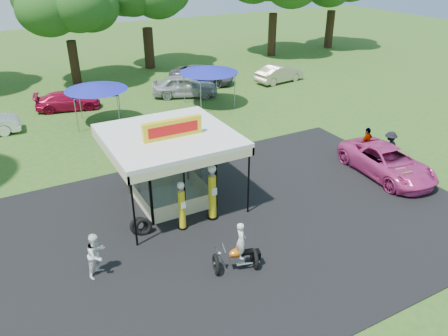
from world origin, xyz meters
The scene contains 20 objects.
ground centered at (0.00, 0.00, 0.00)m, with size 120.00×120.00×0.00m, color #2A581B.
asphalt_apron centered at (0.00, 2.00, 0.02)m, with size 20.00×14.00×0.04m, color black.
gas_station_kiosk centered at (-2.00, 4.99, 1.78)m, with size 5.40×5.40×4.18m.
gas_pump_left centered at (-2.49, 2.69, 1.06)m, with size 0.41×0.41×2.21m.
gas_pump_right centered at (-1.03, 2.78, 1.24)m, with size 0.48×0.48×2.59m.
motorcycle centered at (-1.71, -0.64, 0.80)m, with size 1.80×1.20×2.05m.
spare_tires centered at (-4.13, 3.15, 0.38)m, with size 0.93×0.60×0.78m.
a_frame_sign centered at (8.16, 0.67, 0.54)m, with size 0.63×0.62×1.07m.
kiosk_car centered at (-2.00, 7.20, 0.48)m, with size 1.13×2.82×0.96m, color yellow.
pink_sedan centered at (8.67, 2.14, 0.76)m, with size 2.51×5.44×1.51m, color #CF3885.
spectator_west centered at (-6.28, 1.51, 0.86)m, with size 0.83×0.65×1.71m, color white.
spectator_east_a centered at (9.89, 3.15, 0.90)m, with size 1.17×0.67×1.81m, color black.
spectator_east_b centered at (9.30, 4.21, 0.89)m, with size 1.04×0.43×1.78m, color gray.
bg_car_b centered at (-3.67, 20.56, 0.65)m, with size 1.83×4.51×1.31m, color #AE0D34.
bg_car_c centered at (5.03, 19.41, 0.85)m, with size 2.02×5.01×1.71m, color #A4A5A9.
bg_car_d centered at (7.82, 22.03, 0.76)m, with size 2.54×5.50×1.53m, color #4E4F51.
bg_car_e centered at (13.99, 19.26, 0.74)m, with size 1.57×4.49×1.48m, color #BFB092.
tent_west centered at (-2.38, 16.58, 2.55)m, with size 4.03×4.03×2.82m.
tent_east centered at (5.76, 16.56, 2.69)m, with size 4.26×4.26×2.98m.
oak_far_c centered at (-1.70, 27.17, 6.57)m, with size 8.79×8.79×10.36m.
Camera 1 is at (-8.23, -11.50, 10.53)m, focal length 35.00 mm.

